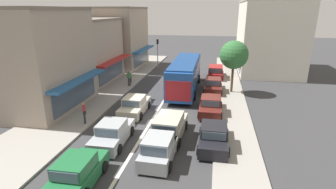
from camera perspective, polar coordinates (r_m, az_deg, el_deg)
ground_plane at (r=21.09m, az=-3.11°, el=-4.91°), size 140.00×140.00×0.00m
lane_centre_line at (r=24.73m, az=-0.95°, el=-1.36°), size 0.20×28.00×0.01m
sidewalk_left at (r=28.56m, az=-13.64°, el=0.93°), size 5.20×44.00×0.14m
kerb_right at (r=26.21m, az=13.35°, el=-0.61°), size 2.80×44.00×0.12m
shopfront_corner_near at (r=24.53m, az=-27.12°, el=6.65°), size 7.94×8.32×8.42m
shopfront_mid_block at (r=31.95m, az=-17.51°, el=8.95°), size 7.14×8.59×7.28m
shopfront_far_end at (r=40.07m, az=-11.55°, el=12.02°), size 8.95×8.86×8.58m
building_right_far at (r=38.89m, az=21.02°, el=11.69°), size 8.61×12.20×9.46m
city_bus at (r=27.47m, az=3.74°, el=4.65°), size 2.82×10.88×3.23m
sedan_queue_far_back at (r=17.28m, az=-11.97°, el=-8.28°), size 1.95×4.23×1.47m
wagon_queue_gap_filler at (r=17.60m, az=0.31°, el=-7.05°), size 2.08×4.57×1.58m
sedan_adjacent_lane_lead at (r=21.75m, az=-7.28°, el=-2.44°), size 1.90×4.20×1.47m
hatchback_behind_bus_mid at (r=15.11m, az=-1.98°, el=-11.71°), size 1.89×3.74×1.54m
hatchback_adjacent_lane_trail at (r=13.92m, az=-18.97°, el=-15.65°), size 1.88×3.73×1.54m
parked_sedan_kerb_front at (r=16.79m, az=9.90°, el=-8.96°), size 1.91×4.21×1.47m
parked_sedan_kerb_second at (r=21.85m, az=9.24°, el=-2.43°), size 1.91×4.21×1.47m
parked_sedan_kerb_third at (r=27.66m, az=9.74°, el=1.91°), size 1.94×4.22×1.47m
parked_wagon_kerb_rear at (r=33.37m, az=10.32°, el=4.79°), size 1.99×4.53×1.58m
traffic_light_downstreet at (r=38.26m, az=-2.27°, el=9.94°), size 0.33×0.24×4.20m
street_tree_right at (r=26.98m, az=14.18°, el=8.33°), size 2.81×2.81×5.35m
pedestrian_with_handbag_near at (r=20.22m, az=-17.82°, el=-3.57°), size 0.49×0.62×1.63m
pedestrian_browsing_midblock at (r=29.32m, az=-8.47°, el=3.71°), size 0.57×0.24×1.63m
pedestrian_far_walker at (r=30.55m, az=-8.11°, el=4.30°), size 0.37×0.51×1.63m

